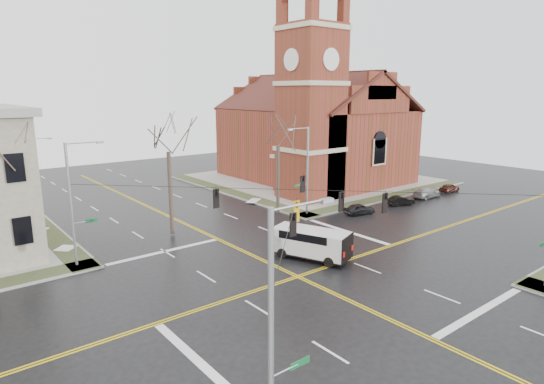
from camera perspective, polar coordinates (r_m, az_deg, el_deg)
ground at (r=32.22m, az=3.25°, el=-10.55°), size 120.00×120.00×0.00m
sidewalks at (r=32.19m, az=3.25°, el=-10.43°), size 80.00×80.00×0.17m
road_markings at (r=32.21m, az=3.25°, el=-10.55°), size 100.00×100.00×0.01m
church at (r=64.79m, az=5.13°, el=8.77°), size 24.28×27.48×27.50m
signal_pole_ne at (r=46.41m, az=4.31°, el=2.98°), size 2.75×0.22×9.00m
signal_pole_nw at (r=35.43m, az=-23.68°, el=-1.05°), size 2.75×0.22×9.00m
signal_pole_sw at (r=15.56m, az=0.41°, el=-16.99°), size 2.75×0.22×9.00m
span_wires at (r=30.33m, az=3.39°, el=0.29°), size 23.02×23.02×0.03m
traffic_signals at (r=30.02m, az=4.22°, el=-1.32°), size 8.21×8.26×1.30m
streetlight_north_a at (r=51.51m, az=-27.77°, el=1.97°), size 2.30×0.20×8.00m
streetlight_north_b at (r=71.09m, az=-30.93°, el=4.16°), size 2.30×0.20×8.00m
cargo_van at (r=35.26m, az=4.56°, el=-6.16°), size 4.36×6.38×2.28m
parked_car_a at (r=48.48m, az=10.93°, el=-2.09°), size 3.61×2.04×1.16m
parked_car_b at (r=53.38m, az=15.85°, el=-1.05°), size 3.43×2.09×1.07m
parked_car_c at (r=58.09m, az=18.85°, el=-0.10°), size 4.19×1.76×1.21m
parked_car_d at (r=62.42m, az=21.38°, el=0.51°), size 3.32×1.43×1.11m
tree_nw_far at (r=36.10m, az=-29.15°, el=3.68°), size 4.00×4.00×11.12m
tree_nw_near at (r=40.15m, az=-12.90°, el=5.63°), size 4.00×4.00×11.07m
tree_ne at (r=46.47m, az=0.76°, el=6.40°), size 4.00×4.00×10.57m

